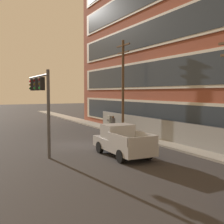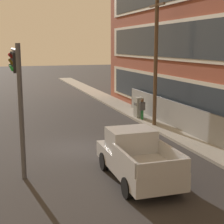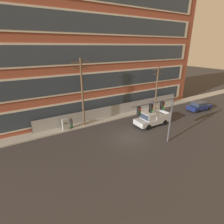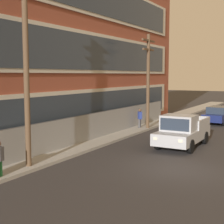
{
  "view_description": "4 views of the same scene",
  "coord_description": "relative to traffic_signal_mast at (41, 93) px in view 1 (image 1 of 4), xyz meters",
  "views": [
    {
      "loc": [
        21.17,
        -7.57,
        4.23
      ],
      "look_at": [
        2.85,
        1.79,
        2.77
      ],
      "focal_mm": 45.0,
      "sensor_mm": 36.0,
      "label": 1
    },
    {
      "loc": [
        17.8,
        -3.83,
        5.55
      ],
      "look_at": [
        -0.42,
        2.14,
        1.83
      ],
      "focal_mm": 55.0,
      "sensor_mm": 36.0,
      "label": 2
    },
    {
      "loc": [
        -11.74,
        -15.28,
        10.71
      ],
      "look_at": [
        -1.42,
        1.62,
        3.23
      ],
      "focal_mm": 28.0,
      "sensor_mm": 36.0,
      "label": 3
    },
    {
      "loc": [
        -15.15,
        -4.91,
        4.42
      ],
      "look_at": [
        3.22,
        5.29,
        2.13
      ],
      "focal_mm": 55.0,
      "sensor_mm": 36.0,
      "label": 4
    }
  ],
  "objects": [
    {
      "name": "pedestrian_by_fence",
      "position": [
        -6.82,
        9.13,
        -3.18
      ],
      "size": [
        0.32,
        0.42,
        1.69
      ],
      "color": "#236B38",
      "rests_on": "ground"
    },
    {
      "name": "utility_pole_near_corner",
      "position": [
        -4.91,
        9.24,
        1.0
      ],
      "size": [
        2.5,
        0.26,
        9.34
      ],
      "color": "brown",
      "rests_on": "ground"
    },
    {
      "name": "traffic_signal_mast",
      "position": [
        0.0,
        0.0,
        0.0
      ],
      "size": [
        5.82,
        0.43,
        5.65
      ],
      "color": "#4C4C51",
      "rests_on": "ground"
    },
    {
      "name": "brick_mill_building",
      "position": [
        -0.51,
        14.79,
        5.56
      ],
      "size": [
        38.19,
        8.66,
        19.4
      ],
      "color": "brown",
      "rests_on": "ground"
    },
    {
      "name": "chain_link_fence",
      "position": [
        1.54,
        10.22,
        -3.18
      ],
      "size": [
        26.41,
        0.06,
        1.9
      ],
      "color": "gray",
      "rests_on": "ground"
    },
    {
      "name": "pickup_truck_silver",
      "position": [
        3.42,
        4.48,
        -3.19
      ],
      "size": [
        5.25,
        2.25,
        2.03
      ],
      "color": "#B2B5BA",
      "rests_on": "ground"
    },
    {
      "name": "sidewalk_building_side",
      "position": [
        -1.63,
        9.74,
        -4.07
      ],
      "size": [
        80.0,
        2.04,
        0.16
      ],
      "primitive_type": "cube",
      "color": "#9E9B93",
      "rests_on": "ground"
    },
    {
      "name": "electrical_cabinet",
      "position": [
        -7.67,
        9.2,
        -3.3
      ],
      "size": [
        0.74,
        0.55,
        1.69
      ],
      "color": "#939993",
      "rests_on": "ground"
    },
    {
      "name": "ground_plane",
      "position": [
        -1.63,
        3.09,
        -4.15
      ],
      "size": [
        160.0,
        160.0,
        0.0
      ],
      "primitive_type": "plane",
      "color": "#333030"
    }
  ]
}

